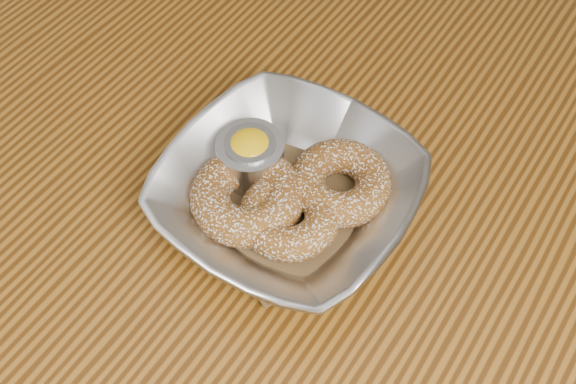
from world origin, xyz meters
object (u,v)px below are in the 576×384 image
Objects in this scene: donut_back at (340,182)px; ramekin at (251,155)px; serving_bowl at (288,194)px; donut_front at (289,216)px; table at (378,264)px; donut_extra at (247,196)px.

donut_back is 1.48× the size of ramekin.
serving_bowl is at bearing -130.12° from donut_back.
table is at bearing 46.93° from donut_front.
ramekin is (-0.08, -0.02, 0.01)m from donut_back.
table is 0.13m from donut_back.
donut_back is 0.06m from donut_front.
donut_front is 0.88× the size of donut_extra.
table is at bearing 16.67° from ramekin.
ramekin is at bearing 154.03° from donut_front.
ramekin reaches higher than serving_bowl.
donut_front is (-0.02, -0.05, -0.00)m from donut_back.
serving_bowl is (-0.08, -0.05, 0.13)m from table.
donut_back reaches higher than table.
donut_front is 0.04m from donut_extra.
donut_front is at bearing -25.97° from ramekin.
serving_bowl is 0.04m from donut_extra.
ramekin is (-0.02, 0.04, 0.00)m from donut_extra.
serving_bowl is at bearing -146.47° from table.
table is 0.19m from ramekin.
table is 0.18m from donut_extra.
donut_front is at bearing -108.18° from donut_back.
donut_extra is (-0.06, -0.06, 0.00)m from donut_back.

